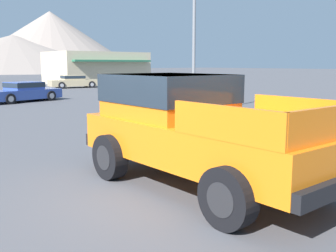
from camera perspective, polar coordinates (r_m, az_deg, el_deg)
ground_plane at (r=7.40m, az=0.24°, el=-8.51°), size 320.00×320.00×0.00m
orange_pickup_truck at (r=7.30m, az=3.18°, el=0.48°), size 2.39×5.20×2.03m
parked_car_blue at (r=24.90m, az=-20.25°, el=4.70°), size 4.64×2.70×1.16m
parked_car_tan at (r=37.96m, az=-13.51°, el=6.32°), size 4.78×2.46×1.17m
street_lamp_post at (r=17.68m, az=3.83°, el=16.27°), size 0.90×0.24×7.39m
storefront_building at (r=46.45m, az=-10.28°, el=8.32°), size 10.50×7.45×3.53m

